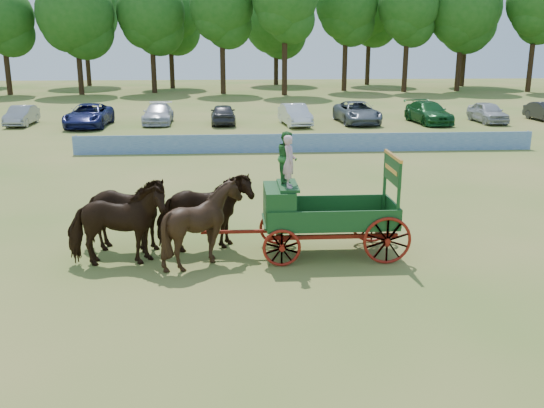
{
  "coord_description": "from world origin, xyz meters",
  "views": [
    {
      "loc": [
        -5.26,
        -15.59,
        6.25
      ],
      "look_at": [
        -4.06,
        2.35,
        1.3
      ],
      "focal_mm": 40.0,
      "sensor_mm": 36.0,
      "label": 1
    }
  ],
  "objects": [
    {
      "name": "treeline",
      "position": [
        -2.98,
        60.6,
        9.39
      ],
      "size": [
        88.66,
        23.71,
        15.65
      ],
      "color": "#382314",
      "rests_on": "ground"
    },
    {
      "name": "horse_lead_left",
      "position": [
        -8.51,
        0.8,
        1.19
      ],
      "size": [
        2.9,
        1.5,
        2.37
      ],
      "primitive_type": "imported",
      "rotation": [
        0.0,
        0.0,
        1.65
      ],
      "color": "black",
      "rests_on": "ground"
    },
    {
      "name": "horse_wheel_right",
      "position": [
        -6.11,
        1.9,
        1.19
      ],
      "size": [
        3.04,
        1.95,
        2.37
      ],
      "primitive_type": "imported",
      "rotation": [
        0.0,
        0.0,
        1.83
      ],
      "color": "black",
      "rests_on": "ground"
    },
    {
      "name": "sponsor_banner",
      "position": [
        -1.0,
        18.0,
        0.53
      ],
      "size": [
        26.0,
        0.08,
        1.05
      ],
      "primitive_type": "cube",
      "color": "#1C5297",
      "rests_on": "ground"
    },
    {
      "name": "horse_wheel_left",
      "position": [
        -6.11,
        0.8,
        1.19
      ],
      "size": [
        2.31,
        2.09,
        2.38
      ],
      "primitive_type": "imported",
      "rotation": [
        0.0,
        0.0,
        1.49
      ],
      "color": "black",
      "rests_on": "ground"
    },
    {
      "name": "parked_cars",
      "position": [
        2.61,
        29.56,
        0.78
      ],
      "size": [
        57.85,
        6.97,
        1.64
      ],
      "color": "silver",
      "rests_on": "ground"
    },
    {
      "name": "horse_lead_right",
      "position": [
        -8.51,
        1.9,
        1.19
      ],
      "size": [
        2.99,
        1.75,
        2.37
      ],
      "primitive_type": "imported",
      "rotation": [
        0.0,
        0.0,
        1.4
      ],
      "color": "black",
      "rests_on": "ground"
    },
    {
      "name": "ground",
      "position": [
        0.0,
        0.0,
        0.0
      ],
      "size": [
        160.0,
        160.0,
        0.0
      ],
      "primitive_type": "plane",
      "color": "olive",
      "rests_on": "ground"
    },
    {
      "name": "farm_dray",
      "position": [
        -3.14,
        1.38,
        1.6
      ],
      "size": [
        6.0,
        2.0,
        3.64
      ],
      "color": "maroon",
      "rests_on": "ground"
    }
  ]
}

